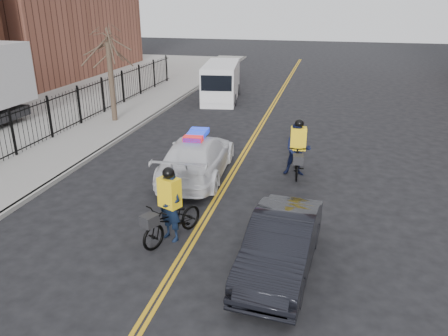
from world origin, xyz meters
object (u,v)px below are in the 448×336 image
dark_sedan (281,244)px  police_cruiser (197,157)px  cargo_van (221,83)px  cyclist_near (170,215)px  cyclist_far (297,153)px

dark_sedan → police_cruiser: bearing=129.7°
cargo_van → police_cruiser: bearing=-88.0°
police_cruiser → cargo_van: 12.96m
dark_sedan → cyclist_near: bearing=170.9°
police_cruiser → dark_sedan: police_cruiser is taller
police_cruiser → dark_sedan: bearing=121.5°
police_cruiser → cyclist_near: 4.54m
dark_sedan → cyclist_far: cyclist_far is taller
dark_sedan → cyclist_near: 3.16m
dark_sedan → cyclist_far: (-0.13, 6.23, 0.15)m
police_cruiser → cyclist_far: (3.56, 0.99, 0.08)m
cyclist_far → cyclist_near: bearing=-124.5°
police_cruiser → cyclist_far: size_ratio=2.47×
police_cruiser → cargo_van: (-2.27, 12.75, 0.36)m
police_cruiser → cyclist_near: (0.62, -4.49, -0.04)m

